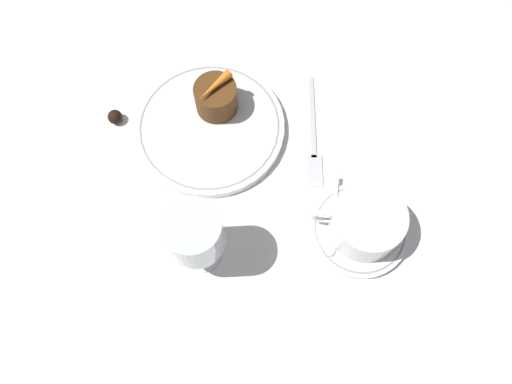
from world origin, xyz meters
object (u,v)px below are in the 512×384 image
(wine_glass, at_px, (195,235))
(dessert_cake, at_px, (216,98))
(dinner_plate, at_px, (210,127))
(fork, at_px, (314,143))
(coffee_cup, at_px, (367,222))

(wine_glass, bearing_deg, dessert_cake, -87.02)
(dinner_plate, relative_size, fork, 1.17)
(dinner_plate, bearing_deg, fork, 178.06)
(dessert_cake, bearing_deg, fork, 165.52)
(wine_glass, relative_size, dessert_cake, 2.03)
(coffee_cup, bearing_deg, wine_glass, 15.28)
(dinner_plate, distance_m, dessert_cake, 0.05)
(dessert_cake, bearing_deg, dinner_plate, 79.31)
(wine_glass, bearing_deg, fork, -126.88)
(fork, bearing_deg, coffee_cup, 121.28)
(dinner_plate, distance_m, coffee_cup, 0.27)
(dinner_plate, height_order, fork, dinner_plate)
(coffee_cup, bearing_deg, dinner_plate, -29.39)
(wine_glass, relative_size, fork, 0.67)
(coffee_cup, relative_size, wine_glass, 0.97)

